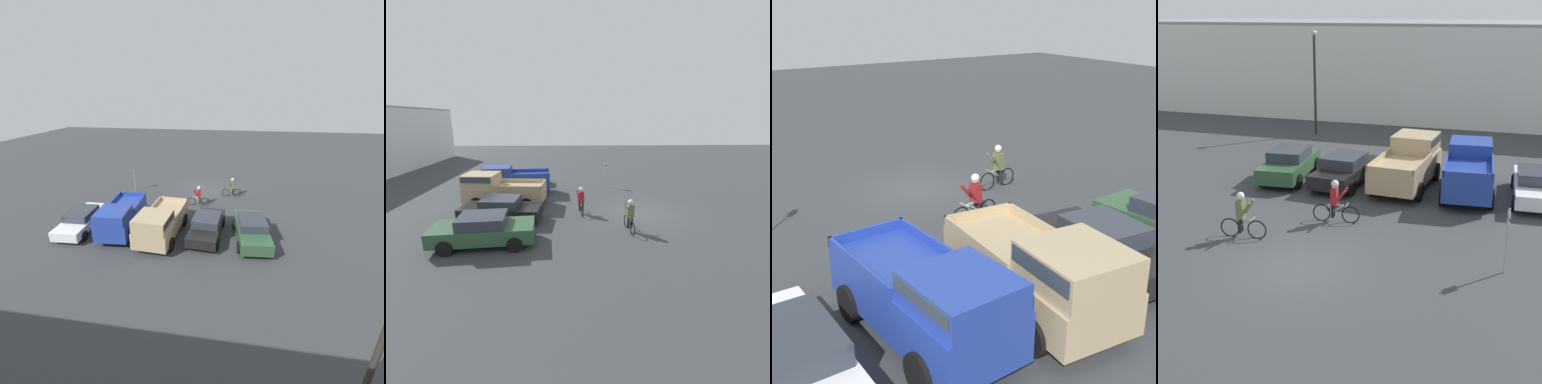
{
  "view_description": "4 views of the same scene",
  "coord_description": "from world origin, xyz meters",
  "views": [
    {
      "loc": [
        -2.42,
        22.93,
        8.7
      ],
      "look_at": [
        0.5,
        4.08,
        1.2
      ],
      "focal_mm": 24.0,
      "sensor_mm": 36.0,
      "label": 1
    },
    {
      "loc": [
        -14.87,
        4.63,
        5.66
      ],
      "look_at": [
        0.5,
        4.08,
        1.2
      ],
      "focal_mm": 24.0,
      "sensor_mm": 36.0,
      "label": 2
    },
    {
      "loc": [
        9.03,
        17.39,
        6.95
      ],
      "look_at": [
        0.5,
        4.08,
        1.2
      ],
      "focal_mm": 50.0,
      "sensor_mm": 36.0,
      "label": 3
    },
    {
      "loc": [
        6.2,
        -14.01,
        7.7
      ],
      "look_at": [
        0.5,
        4.08,
        1.2
      ],
      "focal_mm": 50.0,
      "sensor_mm": 36.0,
      "label": 4
    }
  ],
  "objects": [
    {
      "name": "sedan_0",
      "position": [
        -3.94,
        8.57,
        0.74
      ],
      "size": [
        2.29,
        4.7,
        1.45
      ],
      "color": "#2D5133",
      "rests_on": "ground_plane"
    },
    {
      "name": "sedan_2",
      "position": [
        7.26,
        8.81,
        0.68
      ],
      "size": [
        2.05,
        4.67,
        1.33
      ],
      "color": "white",
      "rests_on": "ground_plane"
    },
    {
      "name": "cyclist_1",
      "position": [
        -2.68,
        1.53,
        0.88
      ],
      "size": [
        1.73,
        0.49,
        1.73
      ],
      "color": "black",
      "rests_on": "ground_plane"
    },
    {
      "name": "sedan_1",
      "position": [
        -1.14,
        8.46,
        0.71
      ],
      "size": [
        2.26,
        4.55,
        1.39
      ],
      "color": "black",
      "rests_on": "ground_plane"
    },
    {
      "name": "fire_lane_sign",
      "position": [
        6.28,
        1.52,
        1.29
      ],
      "size": [
        0.1,
        0.3,
        2.12
      ],
      "color": "#9E9EA3",
      "rests_on": "ground_plane"
    },
    {
      "name": "lamppost",
      "position": [
        -6.2,
        17.95,
        3.82
      ],
      "size": [
        0.36,
        0.36,
        6.48
      ],
      "color": "#2D2823",
      "rests_on": "ground_plane"
    },
    {
      "name": "pickup_truck_1",
      "position": [
        4.44,
        8.87,
        1.12
      ],
      "size": [
        2.45,
        5.01,
        2.11
      ],
      "color": "#233D9E",
      "rests_on": "ground_plane"
    },
    {
      "name": "pickup_truck_0",
      "position": [
        1.69,
        9.29,
        1.12
      ],
      "size": [
        2.59,
        5.27,
        2.15
      ],
      "color": "tan",
      "rests_on": "ground_plane"
    },
    {
      "name": "warehouse_building",
      "position": [
        0.0,
        29.96,
        3.41
      ],
      "size": [
        50.3,
        15.92,
        6.82
      ],
      "color": "silver",
      "rests_on": "ground_plane"
    },
    {
      "name": "cyclist_0",
      "position": [
        -0.03,
        3.92,
        0.88
      ],
      "size": [
        1.83,
        0.49,
        1.69
      ],
      "color": "black",
      "rests_on": "ground_plane"
    },
    {
      "name": "ground_plane",
      "position": [
        0.0,
        0.0,
        0.0
      ],
      "size": [
        80.0,
        80.0,
        0.0
      ],
      "primitive_type": "plane",
      "color": "#383A3D"
    }
  ]
}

